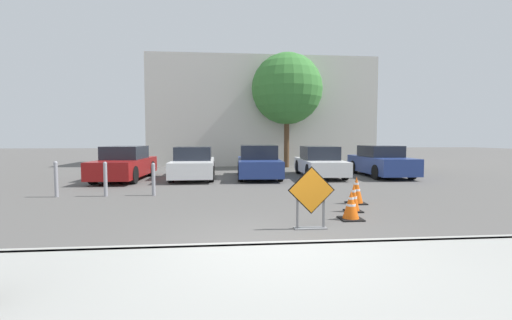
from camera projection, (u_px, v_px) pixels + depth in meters
The scene contains 17 objects.
ground_plane at pixel (241, 178), 15.35m from camera, with size 96.00×96.00×0.00m, color #565451.
sidewalk_strip at pixel (291, 290), 3.89m from camera, with size 22.57×3.05×0.14m.
curb_lip at pixel (272, 247), 5.41m from camera, with size 22.57×0.20×0.14m.
road_closed_sign at pixel (311, 196), 6.71m from camera, with size 0.94×0.20×1.25m.
traffic_cone_nearest at pixel (351, 206), 7.54m from camera, with size 0.49×0.49×0.64m.
traffic_cone_second at pixel (354, 198), 8.35m from camera, with size 0.39×0.39×0.69m.
traffic_cone_third at pixel (356, 190), 9.36m from camera, with size 0.49×0.49×0.75m.
parked_car_nearest at pixel (125, 164), 14.73m from camera, with size 1.89×4.52×1.45m.
parked_car_second at pixel (194, 164), 15.26m from camera, with size 1.89×4.40×1.42m.
parked_car_third at pixel (258, 163), 15.50m from camera, with size 1.99×4.38×1.48m.
parked_car_fourth at pixel (320, 163), 16.00m from camera, with size 1.93×4.45×1.41m.
parked_car_fifth at pixel (381, 162), 16.11m from camera, with size 1.81×4.20×1.44m.
bollard_nearest at pixel (153, 178), 10.67m from camera, with size 0.12×0.12×1.03m.
bollard_second at pixel (105, 178), 10.53m from camera, with size 0.12×0.12×1.07m.
bollard_third at pixel (56, 178), 10.40m from camera, with size 0.12×0.12×1.10m.
building_facade_backdrop at pixel (261, 113), 24.12m from camera, with size 14.81×5.00×7.07m.
street_tree_behind_lot at pixel (287, 89), 20.80m from camera, with size 4.31×4.31×6.95m.
Camera 1 is at (-0.75, -5.26, 1.80)m, focal length 24.00 mm.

